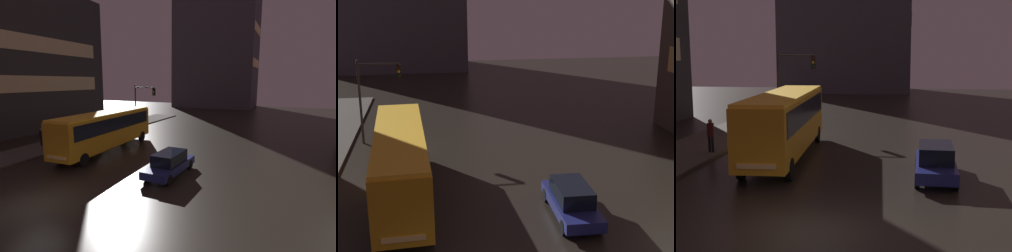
% 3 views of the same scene
% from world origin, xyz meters
% --- Properties ---
extents(bus_near, '(2.89, 11.85, 3.41)m').
position_xyz_m(bus_near, '(-3.36, 10.04, 2.10)').
color(bus_near, orange).
rests_on(bus_near, ground).
extents(car_taxi, '(1.87, 4.76, 1.53)m').
position_xyz_m(car_taxi, '(4.17, 6.77, 0.78)').
color(car_taxi, navy).
rests_on(car_taxi, ground).
extents(traffic_light_main, '(2.82, 0.35, 5.62)m').
position_xyz_m(traffic_light_main, '(-5.29, 19.51, 3.79)').
color(traffic_light_main, '#2D2D2D').
rests_on(traffic_light_main, ground).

